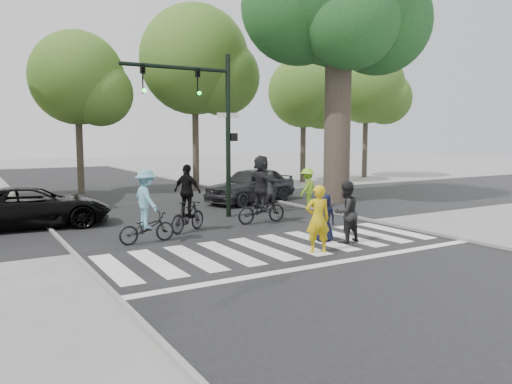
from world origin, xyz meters
TOP-DOWN VIEW (x-y plane):
  - ground at (0.00, 0.00)m, footprint 120.00×120.00m
  - road_stem at (0.00, 5.00)m, footprint 10.00×70.00m
  - road_cross at (0.00, 8.00)m, footprint 70.00×10.00m
  - curb_left at (-5.05, 5.00)m, footprint 0.10×70.00m
  - curb_right at (5.05, 5.00)m, footprint 0.10×70.00m
  - crosswalk at (0.00, 0.66)m, footprint 10.00×3.85m
  - traffic_signal at (0.35, 6.20)m, footprint 4.45×0.29m
  - eucalyptus at (7.53, 7.67)m, footprint 8.30×7.20m
  - bg_tree_2 at (-1.76, 16.62)m, footprint 5.04×4.80m
  - bg_tree_3 at (4.31, 15.27)m, footprint 6.30×6.00m
  - bg_tree_4 at (12.23, 16.12)m, footprint 4.83×4.60m
  - bg_tree_5 at (18.27, 16.69)m, footprint 5.67×5.40m
  - pedestrian_woman at (0.54, -0.10)m, footprint 0.76×0.62m
  - pedestrian_child at (1.56, 0.90)m, footprint 0.78×0.60m
  - pedestrian_adult at (1.97, 0.45)m, footprint 0.91×0.73m
  - cyclist_left at (-2.94, 3.31)m, footprint 1.72×1.14m
  - cyclist_mid at (-1.28, 4.25)m, footprint 1.67×1.21m
  - cyclist_right at (1.55, 4.40)m, footprint 1.89×1.76m
  - car_suv at (-5.41, 7.60)m, footprint 5.20×2.77m
  - car_grey at (3.95, 9.25)m, footprint 5.09×3.30m
  - bystander_hivis at (5.13, 6.54)m, footprint 1.26×1.07m
  - bystander_dark at (3.52, 6.93)m, footprint 0.69×0.63m

SIDE VIEW (x-z plane):
  - ground at x=0.00m, z-range 0.00..0.00m
  - road_stem at x=0.00m, z-range 0.00..0.01m
  - road_cross at x=0.00m, z-range 0.00..0.01m
  - crosswalk at x=0.00m, z-range 0.00..0.01m
  - curb_left at x=-5.05m, z-range 0.00..0.10m
  - curb_right at x=5.05m, z-range 0.00..0.10m
  - car_suv at x=-5.41m, z-range 0.00..1.39m
  - pedestrian_child at x=1.56m, z-range 0.00..1.41m
  - bystander_dark at x=3.52m, z-range 0.00..1.58m
  - car_grey at x=3.95m, z-range 0.00..1.61m
  - bystander_hivis at x=5.13m, z-range 0.00..1.69m
  - pedestrian_adult at x=1.97m, z-range 0.00..1.76m
  - cyclist_mid at x=-1.28m, z-range -0.19..1.97m
  - pedestrian_woman at x=0.54m, z-range 0.00..1.78m
  - cyclist_left at x=-2.94m, z-range -0.14..1.98m
  - cyclist_right at x=1.55m, z-range -0.13..2.26m
  - traffic_signal at x=0.35m, z-range 0.90..6.90m
  - bg_tree_4 at x=12.23m, z-range 1.56..9.71m
  - bg_tree_2 at x=-1.76m, z-range 1.58..9.98m
  - bg_tree_5 at x=18.27m, z-range 1.71..11.01m
  - bg_tree_3 at x=4.31m, z-range 1.84..12.04m
  - eucalyptus at x=7.53m, z-range 2.58..15.58m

